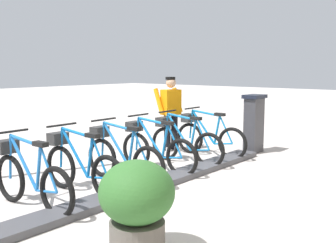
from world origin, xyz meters
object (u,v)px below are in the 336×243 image
bike_docked_1 (183,142)px  planter_bush (137,203)px  payment_kiosk (254,123)px  bike_docked_4 (80,165)px  worker_near_rack (171,111)px  bike_docked_2 (155,148)px  bike_docked_5 (29,177)px  bike_docked_0 (207,136)px  bike_docked_3 (121,156)px

bike_docked_1 → planter_bush: bike_docked_1 is taller
payment_kiosk → planter_bush: bearing=105.8°
bike_docked_1 → bike_docked_4: 2.52m
payment_kiosk → planter_bush: (-1.47, 5.21, -0.12)m
worker_near_rack → planter_bush: bearing=125.6°
bike_docked_2 → planter_bush: bearing=128.5°
bike_docked_1 → bike_docked_5: (0.00, 3.36, 0.00)m
bike_docked_0 → worker_near_rack: size_ratio=1.04×
bike_docked_2 → bike_docked_5: bearing=90.0°
bike_docked_4 → planter_bush: size_ratio=1.77×
bike_docked_0 → worker_near_rack: (0.96, 0.06, 0.48)m
bike_docked_3 → worker_near_rack: bearing=-68.7°
payment_kiosk → worker_near_rack: (1.53, 1.02, 0.24)m
bike_docked_0 → bike_docked_5: same height
payment_kiosk → bike_docked_3: 3.53m
bike_docked_5 → bike_docked_0: bearing=-90.0°
bike_docked_5 → bike_docked_3: bearing=-90.0°
bike_docked_0 → bike_docked_1: same height
bike_docked_3 → payment_kiosk: bearing=-99.3°
bike_docked_0 → payment_kiosk: bearing=-120.7°
bike_docked_1 → worker_near_rack: 1.32m
bike_docked_5 → planter_bush: (-2.04, 0.05, 0.11)m
payment_kiosk → bike_docked_5: size_ratio=0.74×
bike_docked_2 → bike_docked_4: (0.00, 1.68, 0.00)m
payment_kiosk → bike_docked_0: 1.14m
bike_docked_2 → planter_bush: (-2.04, 2.57, 0.11)m
planter_bush → bike_docked_5: bearing=-1.5°
bike_docked_4 → planter_bush: bearing=156.4°
payment_kiosk → bike_docked_2: bearing=77.8°
bike_docked_1 → bike_docked_3: bearing=90.0°
payment_kiosk → bike_docked_4: 4.36m
bike_docked_2 → worker_near_rack: size_ratio=1.04×
payment_kiosk → worker_near_rack: 1.85m
payment_kiosk → bike_docked_0: bearing=59.3°
bike_docked_2 → bike_docked_3: bearing=90.0°
bike_docked_1 → bike_docked_2: bearing=90.0°
bike_docked_3 → bike_docked_5: 1.68m
bike_docked_3 → bike_docked_5: size_ratio=1.00×
bike_docked_1 → bike_docked_5: same height
bike_docked_2 → bike_docked_5: (0.00, 2.52, 0.00)m
bike_docked_0 → worker_near_rack: bearing=3.6°
payment_kiosk → bike_docked_4: size_ratio=0.74×
bike_docked_5 → payment_kiosk: bearing=-96.3°
payment_kiosk → bike_docked_1: (0.57, 1.80, -0.24)m
bike_docked_1 → bike_docked_4: size_ratio=1.00×
planter_bush → bike_docked_1: bearing=-59.1°
bike_docked_1 → bike_docked_3: (0.00, 1.68, 0.00)m
worker_near_rack → bike_docked_5: bearing=103.0°
payment_kiosk → bike_docked_4: (0.57, 4.32, -0.24)m
bike_docked_5 → bike_docked_2: bearing=-90.0°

